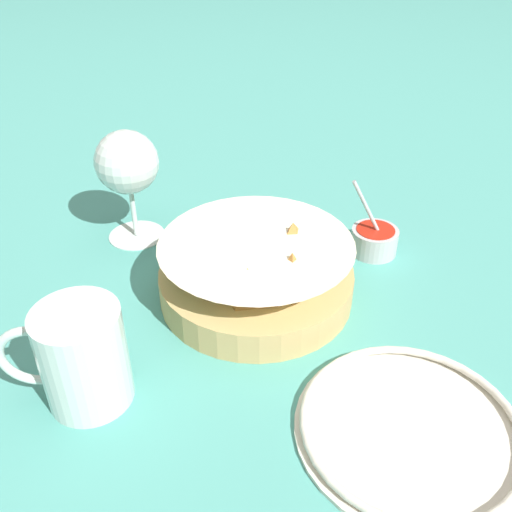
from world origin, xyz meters
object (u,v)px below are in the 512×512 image
at_px(sauce_cup, 374,239).
at_px(beer_mug, 82,360).
at_px(wine_glass, 127,166).
at_px(side_plate, 410,428).
at_px(food_basket, 257,273).

bearing_deg(sauce_cup, beer_mug, 36.64).
relative_size(wine_glass, beer_mug, 1.27).
height_order(sauce_cup, side_plate, sauce_cup).
xyz_separation_m(sauce_cup, side_plate, (0.03, 0.30, -0.01)).
bearing_deg(beer_mug, food_basket, -138.07).
bearing_deg(sauce_cup, side_plate, 85.22).
height_order(wine_glass, beer_mug, wine_glass).
height_order(food_basket, wine_glass, wine_glass).
height_order(food_basket, side_plate, food_basket).
height_order(wine_glass, side_plate, wine_glass).
xyz_separation_m(food_basket, side_plate, (-0.14, 0.21, -0.03)).
distance_m(wine_glass, beer_mug, 0.30).
height_order(sauce_cup, beer_mug, sauce_cup).
xyz_separation_m(sauce_cup, beer_mug, (0.33, 0.25, 0.03)).
bearing_deg(wine_glass, side_plate, 130.88).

